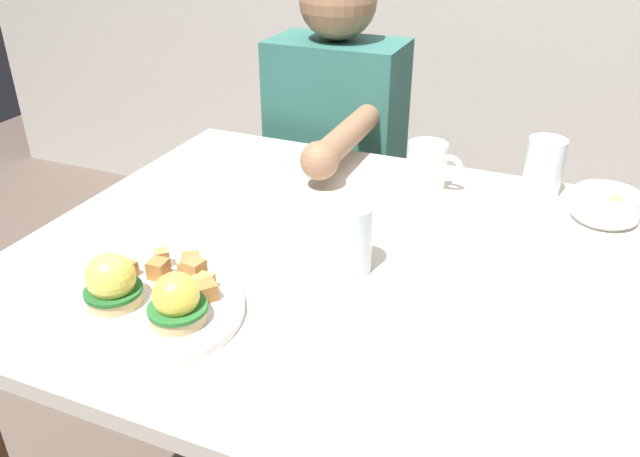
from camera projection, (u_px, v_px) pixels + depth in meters
name	position (u px, v px, depth m)	size (l,w,h in m)	color
dining_table	(374.00, 313.00, 1.10)	(1.20, 0.90, 0.74)	silver
eggs_benedict_plate	(149.00, 299.00, 0.91)	(0.27, 0.27, 0.09)	white
fruit_bowl	(606.00, 205.00, 1.16)	(0.12, 0.12, 0.06)	white
coffee_mug	(429.00, 164.00, 1.28)	(0.11, 0.08, 0.09)	white
fork	(253.00, 162.00, 1.41)	(0.15, 0.06, 0.00)	silver
water_glass_near	(350.00, 241.00, 1.00)	(0.07, 0.07, 0.12)	silver
water_glass_far	(543.00, 171.00, 1.25)	(0.07, 0.07, 0.12)	silver
diner_person	(333.00, 157.00, 1.68)	(0.34, 0.54, 1.14)	#33333D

